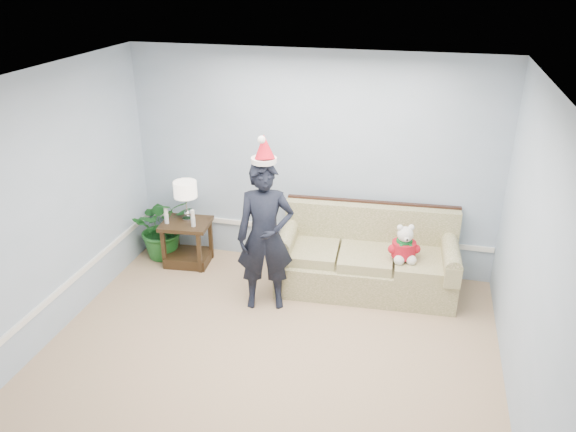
% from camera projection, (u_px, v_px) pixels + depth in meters
% --- Properties ---
extents(room_shell, '(4.54, 5.04, 2.74)m').
position_uv_depth(room_shell, '(249.00, 260.00, 4.59)').
color(room_shell, tan).
rests_on(room_shell, ground).
extents(wainscot_trim, '(4.49, 4.99, 0.06)m').
position_uv_depth(wainscot_trim, '(183.00, 269.00, 6.26)').
color(wainscot_trim, white).
rests_on(wainscot_trim, room_shell).
extents(sofa, '(2.11, 1.00, 0.97)m').
position_uv_depth(sofa, '(366.00, 260.00, 6.66)').
color(sofa, olive).
rests_on(sofa, room_shell).
extents(side_table, '(0.64, 0.56, 0.58)m').
position_uv_depth(side_table, '(188.00, 247.00, 7.22)').
color(side_table, '#352413').
rests_on(side_table, room_shell).
extents(table_lamp, '(0.29, 0.29, 0.52)m').
position_uv_depth(table_lamp, '(185.00, 191.00, 6.97)').
color(table_lamp, silver).
rests_on(table_lamp, side_table).
extents(candle_pair, '(0.41, 0.06, 0.22)m').
position_uv_depth(candle_pair, '(180.00, 217.00, 6.96)').
color(candle_pair, silver).
rests_on(candle_pair, side_table).
extents(houseplant, '(1.00, 0.96, 0.85)m').
position_uv_depth(houseplant, '(163.00, 227.00, 7.31)').
color(houseplant, '#1B5B20').
rests_on(houseplant, room_shell).
extents(man, '(0.71, 0.56, 1.71)m').
position_uv_depth(man, '(265.00, 237.00, 6.08)').
color(man, black).
rests_on(man, room_shell).
extents(santa_hat, '(0.34, 0.37, 0.31)m').
position_uv_depth(santa_hat, '(264.00, 150.00, 5.69)').
color(santa_hat, silver).
rests_on(santa_hat, man).
extents(teddy_bear, '(0.33, 0.34, 0.44)m').
position_uv_depth(teddy_bear, '(404.00, 247.00, 6.27)').
color(teddy_bear, silver).
rests_on(teddy_bear, sofa).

